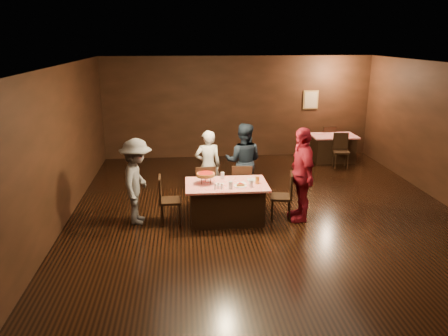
{
  "coord_description": "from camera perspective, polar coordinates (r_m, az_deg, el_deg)",
  "views": [
    {
      "loc": [
        -1.65,
        -7.91,
        3.52
      ],
      "look_at": [
        -0.86,
        0.42,
        1.0
      ],
      "focal_mm": 35.0,
      "sensor_mm": 36.0,
      "label": 1
    }
  ],
  "objects": [
    {
      "name": "napkin_left",
      "position": [
        8.46,
        -0.66,
        -2.18
      ],
      "size": [
        0.21,
        0.21,
        0.01
      ],
      "primitive_type": "cube",
      "rotation": [
        0.0,
        0.0,
        -0.35
      ],
      "color": "white",
      "rests_on": "main_table"
    },
    {
      "name": "main_table",
      "position": [
        8.65,
        0.31,
        -4.47
      ],
      "size": [
        1.6,
        1.0,
        0.77
      ],
      "primitive_type": "cube",
      "color": "red",
      "rests_on": "ground"
    },
    {
      "name": "plate_empty",
      "position": [
        8.73,
        3.81,
        -1.58
      ],
      "size": [
        0.25,
        0.25,
        0.01
      ],
      "primitive_type": "cylinder",
      "color": "white",
      "rests_on": "main_table"
    },
    {
      "name": "condiments",
      "position": [
        8.22,
        -0.73,
        -2.4
      ],
      "size": [
        0.17,
        0.1,
        0.09
      ],
      "color": "silver",
      "rests_on": "main_table"
    },
    {
      "name": "pizza_stand",
      "position": [
        8.49,
        -2.4,
        -0.87
      ],
      "size": [
        0.38,
        0.38,
        0.22
      ],
      "color": "black",
      "rests_on": "main_table"
    },
    {
      "name": "chair_end_left",
      "position": [
        8.59,
        -7.03,
        -4.13
      ],
      "size": [
        0.43,
        0.43,
        0.95
      ],
      "primitive_type": "cube",
      "rotation": [
        0.0,
        0.0,
        1.6
      ],
      "color": "black",
      "rests_on": "ground"
    },
    {
      "name": "glass_front_right",
      "position": [
        8.32,
        3.58,
        -2.05
      ],
      "size": [
        0.08,
        0.08,
        0.14
      ],
      "primitive_type": "cylinder",
      "color": "silver",
      "rests_on": "main_table"
    },
    {
      "name": "diner_white_jacket",
      "position": [
        9.61,
        -2.11,
        0.3
      ],
      "size": [
        0.62,
        0.44,
        1.59
      ],
      "primitive_type": "imported",
      "rotation": [
        0.0,
        0.0,
        3.25
      ],
      "color": "silver",
      "rests_on": "ground"
    },
    {
      "name": "chair_end_right",
      "position": [
        8.79,
        7.48,
        -3.64
      ],
      "size": [
        0.5,
        0.5,
        0.95
      ],
      "primitive_type": "cube",
      "rotation": [
        0.0,
        0.0,
        -1.77
      ],
      "color": "black",
      "rests_on": "ground"
    },
    {
      "name": "glass_back",
      "position": [
        8.78,
        -0.2,
        -1.01
      ],
      "size": [
        0.08,
        0.08,
        0.14
      ],
      "primitive_type": "cylinder",
      "color": "silver",
      "rests_on": "main_table"
    },
    {
      "name": "glass_front_left",
      "position": [
        8.22,
        0.87,
        -2.25
      ],
      "size": [
        0.08,
        0.08,
        0.14
      ],
      "primitive_type": "cylinder",
      "color": "silver",
      "rests_on": "main_table"
    },
    {
      "name": "diner_navy_hoodie",
      "position": [
        9.72,
        2.55,
        0.87
      ],
      "size": [
        0.97,
        0.84,
        1.72
      ],
      "primitive_type": "imported",
      "rotation": [
        0.0,
        0.0,
        2.89
      ],
      "color": "black",
      "rests_on": "ground"
    },
    {
      "name": "back_table",
      "position": [
        13.24,
        14.0,
        2.56
      ],
      "size": [
        1.3,
        0.9,
        0.77
      ],
      "primitive_type": "cube",
      "color": "red",
      "rests_on": "ground"
    },
    {
      "name": "chair_back_far",
      "position": [
        13.77,
        13.23,
        3.53
      ],
      "size": [
        0.47,
        0.47,
        0.95
      ],
      "primitive_type": "cube",
      "rotation": [
        0.0,
        0.0,
        3.26
      ],
      "color": "black",
      "rests_on": "ground"
    },
    {
      "name": "chair_far_right",
      "position": [
        9.37,
        2.3,
        -2.22
      ],
      "size": [
        0.46,
        0.46,
        0.95
      ],
      "primitive_type": "cube",
      "rotation": [
        0.0,
        0.0,
        3.05
      ],
      "color": "black",
      "rests_on": "ground"
    },
    {
      "name": "diner_red_shirt",
      "position": [
        8.67,
        10.09,
        -0.82
      ],
      "size": [
        0.49,
        1.11,
        1.88
      ],
      "primitive_type": "imported",
      "rotation": [
        0.0,
        0.0,
        -1.54
      ],
      "color": "#A4192C",
      "rests_on": "ground"
    },
    {
      "name": "chair_far_left",
      "position": [
        9.3,
        -2.6,
        -2.37
      ],
      "size": [
        0.47,
        0.47,
        0.95
      ],
      "primitive_type": "cube",
      "rotation": [
        0.0,
        0.0,
        3.28
      ],
      "color": "black",
      "rests_on": "ground"
    },
    {
      "name": "diner_grey_knit",
      "position": [
        8.59,
        -11.3,
        -1.74
      ],
      "size": [
        0.73,
        1.14,
        1.68
      ],
      "primitive_type": "imported",
      "rotation": [
        0.0,
        0.0,
        1.47
      ],
      "color": "#5C5D61",
      "rests_on": "ground"
    },
    {
      "name": "glass_amber",
      "position": [
        8.53,
        4.37,
        -1.59
      ],
      "size": [
        0.08,
        0.08,
        0.14
      ],
      "primitive_type": "cylinder",
      "color": "#BF7F26",
      "rests_on": "main_table"
    },
    {
      "name": "chair_back_near",
      "position": [
        12.58,
        15.06,
        2.17
      ],
      "size": [
        0.48,
        0.48,
        0.95
      ],
      "primitive_type": "cube",
      "rotation": [
        0.0,
        0.0,
        -0.16
      ],
      "color": "black",
      "rests_on": "ground"
    },
    {
      "name": "plate_with_slice",
      "position": [
        8.37,
        2.14,
        -2.23
      ],
      "size": [
        0.25,
        0.25,
        0.06
      ],
      "color": "white",
      "rests_on": "main_table"
    },
    {
      "name": "room",
      "position": [
        8.2,
        6.32,
        6.97
      ],
      "size": [
        10.0,
        10.04,
        3.02
      ],
      "color": "black",
      "rests_on": "ground"
    },
    {
      "name": "napkin_center",
      "position": [
        8.56,
        2.32,
        -1.97
      ],
      "size": [
        0.19,
        0.19,
        0.01
      ],
      "primitive_type": "cube",
      "rotation": [
        0.0,
        0.0,
        0.21
      ],
      "color": "white",
      "rests_on": "main_table"
    }
  ]
}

